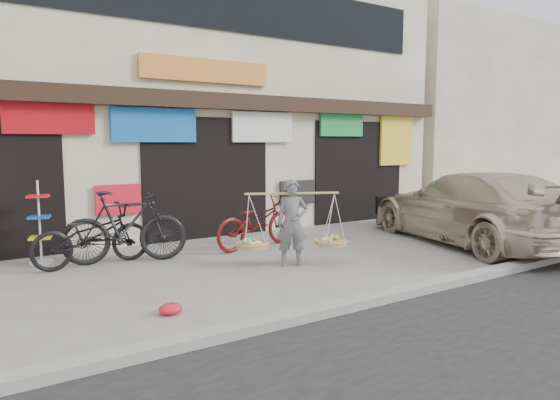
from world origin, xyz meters
TOP-DOWN VIEW (x-y plane):
  - ground at (0.00, 0.00)m, footprint 70.00×70.00m
  - kerb at (0.00, -2.00)m, footprint 70.00×0.25m
  - shophouse_block at (-0.00, 6.42)m, footprint 14.00×6.32m
  - neighbor_east at (13.50, 7.00)m, footprint 12.00×7.00m
  - street_vendor at (0.15, 0.32)m, footprint 1.84×1.14m
  - bike_0 at (-2.79, 2.19)m, footprint 2.10×0.90m
  - bike_1 at (-2.25, 2.09)m, footprint 2.25×1.12m
  - bike_2 at (0.37, 1.94)m, footprint 2.17×1.14m
  - suv at (4.46, -0.15)m, footprint 3.31×5.65m
  - display_rack at (-3.53, 2.87)m, footprint 0.43×0.43m
  - red_bag at (-2.54, -0.93)m, footprint 0.31×0.25m

SIDE VIEW (x-z plane):
  - ground at x=0.00m, z-range 0.00..0.00m
  - kerb at x=0.00m, z-range 0.00..0.12m
  - red_bag at x=-2.54m, z-range 0.00..0.14m
  - bike_0 at x=-2.79m, z-range 0.00..1.07m
  - bike_2 at x=0.37m, z-range 0.00..1.08m
  - display_rack at x=-3.53m, z-range -0.14..1.34m
  - bike_1 at x=-2.25m, z-range 0.00..1.30m
  - street_vendor at x=0.15m, z-range -0.07..1.45m
  - suv at x=4.46m, z-range 0.00..1.54m
  - neighbor_east at x=13.50m, z-range 0.00..6.40m
  - shophouse_block at x=0.00m, z-range -0.05..6.95m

